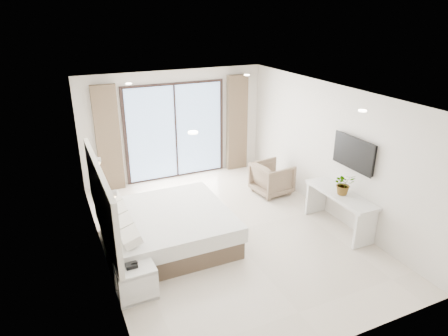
% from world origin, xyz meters
% --- Properties ---
extents(ground, '(6.20, 6.20, 0.00)m').
position_xyz_m(ground, '(0.00, 0.00, 0.00)').
color(ground, beige).
rests_on(ground, ground).
extents(room_shell, '(4.62, 6.22, 2.72)m').
position_xyz_m(room_shell, '(-0.20, 0.74, 1.58)').
color(room_shell, silver).
rests_on(room_shell, ground).
extents(bed, '(2.23, 2.12, 0.76)m').
position_xyz_m(bed, '(-1.19, 0.09, 0.33)').
color(bed, brown).
rests_on(bed, ground).
extents(nightstand, '(0.58, 0.48, 0.52)m').
position_xyz_m(nightstand, '(-2.02, -1.10, 0.26)').
color(nightstand, silver).
rests_on(nightstand, ground).
extents(phone, '(0.17, 0.14, 0.06)m').
position_xyz_m(phone, '(-2.06, -1.09, 0.55)').
color(phone, black).
rests_on(phone, nightstand).
extents(console_desk, '(0.50, 1.61, 0.77)m').
position_xyz_m(console_desk, '(2.04, -0.76, 0.56)').
color(console_desk, silver).
rests_on(console_desk, ground).
extents(plant, '(0.50, 0.53, 0.33)m').
position_xyz_m(plant, '(2.04, -0.81, 0.93)').
color(plant, '#33662D').
rests_on(plant, console_desk).
extents(armchair, '(0.83, 0.87, 0.81)m').
position_xyz_m(armchair, '(1.70, 1.19, 0.41)').
color(armchair, '#846556').
rests_on(armchair, ground).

